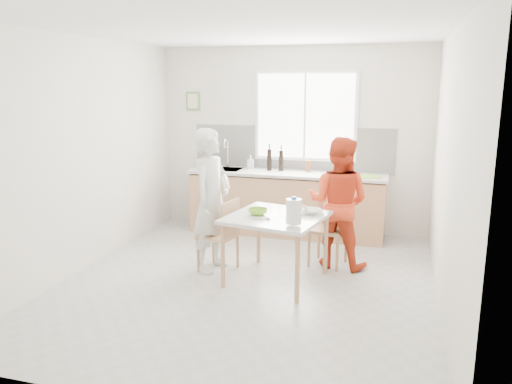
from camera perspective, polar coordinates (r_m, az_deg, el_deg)
ground at (r=5.62m, az=-1.01°, el=-10.34°), size 4.50×4.50×0.00m
room_shell at (r=5.21m, az=-1.08°, el=6.59°), size 4.50×4.50×4.50m
window at (r=7.32m, az=5.65°, el=8.60°), size 1.50×0.06×1.30m
backsplash at (r=7.42m, az=4.06°, el=4.99°), size 3.00×0.02×0.65m
picture_frame at (r=7.83m, az=-7.22°, el=10.27°), size 0.22×0.03×0.28m
kitchen_counter at (r=7.29m, az=3.46°, el=-1.59°), size 2.84×0.64×1.37m
dining_table at (r=5.47m, az=2.32°, el=-3.50°), size 1.14×1.14×0.75m
chair_left at (r=5.83m, az=-3.85°, el=-4.59°), size 0.46×0.46×0.86m
chair_far at (r=6.13m, az=8.48°, el=-3.67°), size 0.48×0.48×0.89m
person_white at (r=5.81m, az=-5.08°, el=-0.97°), size 0.51×0.67×1.67m
person_red at (r=5.99m, az=9.37°, el=-1.20°), size 0.86×0.72×1.56m
bowl_green at (r=5.48m, az=0.21°, el=-2.25°), size 0.25×0.25×0.07m
bowl_white at (r=5.55m, az=6.22°, el=-2.19°), size 0.26×0.26×0.05m
milk_jug at (r=5.04m, az=4.38°, el=-2.20°), size 0.22×0.16×0.28m
green_box at (r=5.65m, az=4.44°, el=-1.73°), size 0.12×0.12×0.09m
spoon at (r=5.29m, az=0.55°, el=-3.06°), size 0.16×0.04×0.01m
cutting_board at (r=6.95m, az=12.55°, el=1.74°), size 0.41×0.34×0.01m
wine_bottle_a at (r=7.28m, az=1.54°, el=3.73°), size 0.07×0.07×0.32m
wine_bottle_b at (r=7.25m, az=2.89°, el=3.60°), size 0.07×0.07×0.30m
jar_amber at (r=7.21m, az=5.99°, el=2.93°), size 0.06×0.06×0.16m
soap_bottle at (r=7.44m, az=-0.62°, el=3.44°), size 0.10×0.10×0.20m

